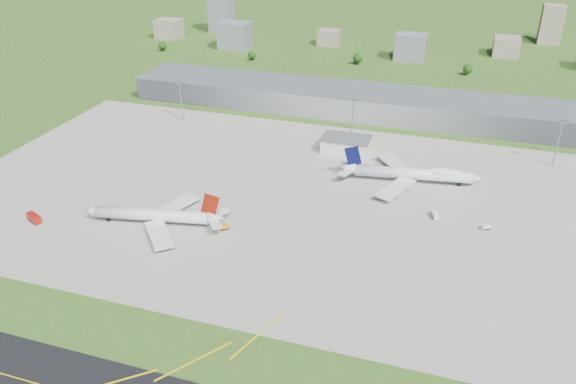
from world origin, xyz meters
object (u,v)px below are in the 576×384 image
(airliner_blue_quad, at_px, (413,174))
(airliner_red_twin, at_px, (157,216))
(van_white_near, at_px, (435,215))
(fire_truck, at_px, (34,218))
(tug_yellow, at_px, (224,227))
(van_white_far, at_px, (486,227))

(airliner_blue_quad, bearing_deg, airliner_red_twin, -152.13)
(van_white_near, bearing_deg, airliner_red_twin, 90.29)
(fire_truck, relative_size, van_white_near, 1.44)
(airliner_red_twin, xyz_separation_m, tug_yellow, (29.61, 5.54, -3.59))
(fire_truck, xyz_separation_m, van_white_far, (191.93, 55.06, -0.69))
(van_white_near, distance_m, van_white_far, 22.15)
(tug_yellow, bearing_deg, airliner_red_twin, 145.14)
(airliner_blue_quad, relative_size, tug_yellow, 15.70)
(airliner_red_twin, bearing_deg, fire_truck, 4.46)
(van_white_far, bearing_deg, airliner_red_twin, 157.24)
(airliner_red_twin, bearing_deg, tug_yellow, 179.72)
(fire_truck, xyz_separation_m, van_white_near, (169.99, 58.07, -0.40))
(airliner_blue_quad, bearing_deg, van_white_far, -52.50)
(tug_yellow, distance_m, van_white_near, 94.75)
(airliner_blue_quad, distance_m, van_white_near, 35.07)
(fire_truck, height_order, van_white_far, fire_truck)
(airliner_blue_quad, distance_m, fire_truck, 179.97)
(airliner_blue_quad, height_order, tug_yellow, airliner_blue_quad)
(van_white_near, bearing_deg, airliner_blue_quad, 3.79)
(tug_yellow, relative_size, van_white_far, 0.99)
(van_white_near, height_order, van_white_far, van_white_near)
(airliner_red_twin, height_order, airliner_blue_quad, airliner_blue_quad)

